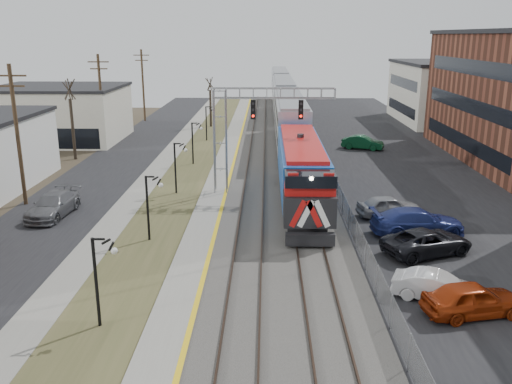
{
  "coord_description": "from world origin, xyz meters",
  "views": [
    {
      "loc": [
        3.0,
        -12.25,
        11.83
      ],
      "look_at": [
        2.37,
        19.61,
        2.6
      ],
      "focal_mm": 38.0,
      "sensor_mm": 36.0,
      "label": 1
    }
  ],
  "objects_px": {
    "car_lot_a": "(473,300)",
    "car_lot_b": "(437,288)",
    "train": "(285,104)",
    "signal_gantry": "(243,122)"
  },
  "relations": [
    {
      "from": "signal_gantry",
      "to": "car_lot_b",
      "type": "relative_size",
      "value": 2.24
    },
    {
      "from": "train",
      "to": "car_lot_a",
      "type": "distance_m",
      "value": 52.2
    },
    {
      "from": "signal_gantry",
      "to": "car_lot_a",
      "type": "bearing_deg",
      "value": -60.02
    },
    {
      "from": "train",
      "to": "car_lot_a",
      "type": "height_order",
      "value": "train"
    },
    {
      "from": "train",
      "to": "car_lot_b",
      "type": "height_order",
      "value": "train"
    },
    {
      "from": "train",
      "to": "car_lot_b",
      "type": "xyz_separation_m",
      "value": [
        5.39,
        -50.37,
        -2.26
      ]
    },
    {
      "from": "signal_gantry",
      "to": "car_lot_b",
      "type": "bearing_deg",
      "value": -60.9
    },
    {
      "from": "signal_gantry",
      "to": "car_lot_b",
      "type": "height_order",
      "value": "signal_gantry"
    },
    {
      "from": "car_lot_a",
      "to": "car_lot_b",
      "type": "bearing_deg",
      "value": 27.81
    },
    {
      "from": "car_lot_a",
      "to": "train",
      "type": "bearing_deg",
      "value": -4.81
    }
  ]
}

